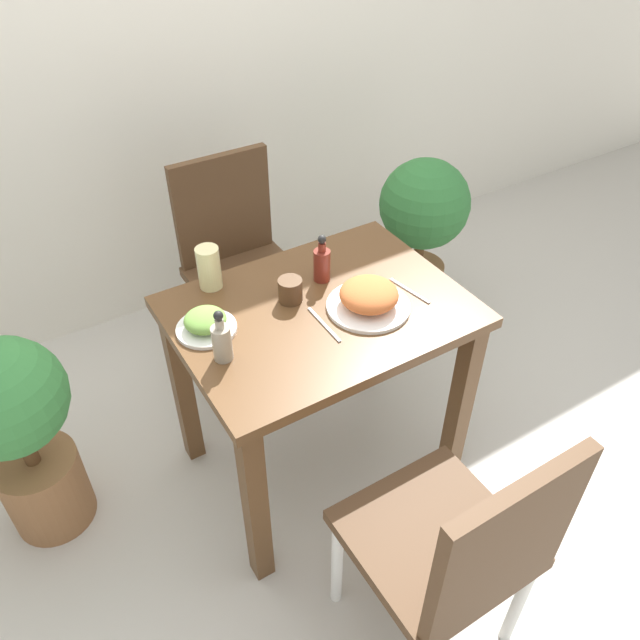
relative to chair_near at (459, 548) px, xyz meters
The scene contains 15 objects.
ground_plane 0.89m from the chair_near, 85.82° to the left, with size 16.00×16.00×0.00m, color #B7B2A8.
wall_back 2.13m from the chair_near, 88.44° to the left, with size 8.00×0.05×2.60m.
dining_table 0.74m from the chair_near, 85.82° to the left, with size 0.87×0.65×0.73m.
chair_near is the anchor object (origin of this frame).
chair_far 1.42m from the chair_near, 86.24° to the left, with size 0.42×0.42×0.89m.
food_plate 0.73m from the chair_near, 74.99° to the left, with size 0.25×0.25×0.09m.
side_plate 0.90m from the chair_near, 108.94° to the left, with size 0.17×0.17×0.06m.
drink_cup 0.85m from the chair_near, 90.29° to the left, with size 0.07×0.07×0.07m.
juice_glass 1.06m from the chair_near, 100.21° to the left, with size 0.07×0.07×0.14m.
sauce_bottle 0.79m from the chair_near, 112.76° to the left, with size 0.05×0.05×0.16m.
condiment_bottle 0.91m from the chair_near, 81.09° to the left, with size 0.05×0.05×0.16m.
fork_utensil 0.70m from the chair_near, 88.25° to the left, with size 0.01×0.18×0.00m.
spoon_utensil 0.77m from the chair_near, 63.18° to the left, with size 0.04×0.16×0.00m.
potted_plant_left 1.32m from the chair_near, 129.82° to the left, with size 0.36×0.36×0.76m.
potted_plant_right 1.53m from the chair_near, 54.65° to the left, with size 0.38×0.38×0.79m.
Camera 1 is at (-0.77, -1.25, 1.89)m, focal length 35.00 mm.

